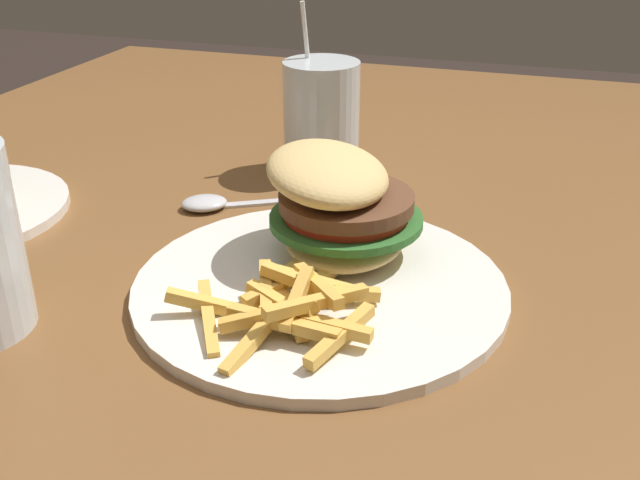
# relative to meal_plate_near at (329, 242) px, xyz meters

# --- Properties ---
(dining_table) EXTENTS (1.54, 1.10, 0.72)m
(dining_table) POSITION_rel_meal_plate_near_xyz_m (0.00, 0.11, -0.15)
(dining_table) COLOR brown
(dining_table) RESTS_ON ground_plane
(meal_plate_near) EXTENTS (0.31, 0.31, 0.11)m
(meal_plate_near) POSITION_rel_meal_plate_near_xyz_m (0.00, 0.00, 0.00)
(meal_plate_near) COLOR white
(meal_plate_near) RESTS_ON dining_table
(juice_glass) EXTENTS (0.09, 0.09, 0.19)m
(juice_glass) POSITION_rel_meal_plate_near_xyz_m (0.24, 0.08, 0.03)
(juice_glass) COLOR silver
(juice_glass) RESTS_ON dining_table
(spoon) EXTENTS (0.09, 0.14, 0.01)m
(spoon) POSITION_rel_meal_plate_near_xyz_m (0.10, 0.16, -0.03)
(spoon) COLOR silver
(spoon) RESTS_ON dining_table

